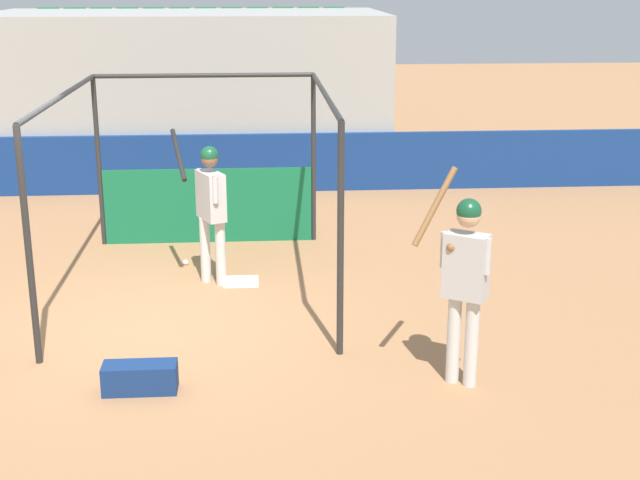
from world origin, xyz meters
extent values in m
plane|color=#A8754C|center=(0.00, 0.00, 0.00)|extent=(60.00, 60.00, 0.00)
cube|color=navy|center=(0.00, 6.55, 0.53)|extent=(24.00, 0.12, 1.06)
cube|color=#9E9E99|center=(0.00, 8.61, 1.55)|extent=(7.60, 4.00, 3.11)
cube|color=#1E6B3D|center=(-3.03, 7.01, 1.11)|extent=(0.45, 0.40, 0.10)
cube|color=#1E6B3D|center=(-3.03, 7.19, 1.34)|extent=(0.45, 0.06, 0.40)
cube|color=#1E6B3D|center=(-2.48, 7.01, 1.11)|extent=(0.45, 0.40, 0.10)
cube|color=#1E6B3D|center=(-2.48, 7.19, 1.34)|extent=(0.45, 0.06, 0.40)
cube|color=#1E6B3D|center=(-1.93, 7.01, 1.11)|extent=(0.45, 0.40, 0.10)
cube|color=#1E6B3D|center=(-1.93, 7.19, 1.34)|extent=(0.45, 0.06, 0.40)
cube|color=#1E6B3D|center=(-1.38, 7.01, 1.11)|extent=(0.45, 0.40, 0.10)
cube|color=#1E6B3D|center=(-1.38, 7.19, 1.34)|extent=(0.45, 0.06, 0.40)
cube|color=#1E6B3D|center=(-0.83, 7.01, 1.11)|extent=(0.45, 0.40, 0.10)
cube|color=#1E6B3D|center=(-0.83, 7.19, 1.34)|extent=(0.45, 0.06, 0.40)
cube|color=#1E6B3D|center=(-0.28, 7.01, 1.11)|extent=(0.45, 0.40, 0.10)
cube|color=#1E6B3D|center=(-0.28, 7.19, 1.34)|extent=(0.45, 0.06, 0.40)
cube|color=#1E6B3D|center=(0.27, 7.01, 1.11)|extent=(0.45, 0.40, 0.10)
cube|color=#1E6B3D|center=(0.27, 7.19, 1.34)|extent=(0.45, 0.06, 0.40)
cube|color=#1E6B3D|center=(0.83, 7.01, 1.11)|extent=(0.45, 0.40, 0.10)
cube|color=#1E6B3D|center=(0.83, 7.19, 1.34)|extent=(0.45, 0.06, 0.40)
cube|color=#1E6B3D|center=(1.38, 7.01, 1.11)|extent=(0.45, 0.40, 0.10)
cube|color=#1E6B3D|center=(1.38, 7.19, 1.34)|extent=(0.45, 0.06, 0.40)
cube|color=#1E6B3D|center=(1.92, 7.01, 1.11)|extent=(0.45, 0.40, 0.10)
cube|color=#1E6B3D|center=(1.92, 7.19, 1.34)|extent=(0.45, 0.06, 0.40)
cube|color=#1E6B3D|center=(2.47, 7.01, 1.11)|extent=(0.45, 0.40, 0.10)
cube|color=#1E6B3D|center=(2.47, 7.19, 1.34)|extent=(0.45, 0.06, 0.40)
cube|color=#1E6B3D|center=(3.03, 7.01, 1.11)|extent=(0.45, 0.40, 0.10)
cube|color=#1E6B3D|center=(3.03, 7.19, 1.34)|extent=(0.45, 0.06, 0.40)
cube|color=#1E6B3D|center=(-3.03, 7.81, 1.51)|extent=(0.45, 0.40, 0.10)
cube|color=#1E6B3D|center=(-3.03, 7.99, 1.74)|extent=(0.45, 0.06, 0.40)
cube|color=#1E6B3D|center=(-2.48, 7.81, 1.51)|extent=(0.45, 0.40, 0.10)
cube|color=#1E6B3D|center=(-2.48, 7.99, 1.74)|extent=(0.45, 0.06, 0.40)
cube|color=#1E6B3D|center=(-1.93, 7.81, 1.51)|extent=(0.45, 0.40, 0.10)
cube|color=#1E6B3D|center=(-1.93, 7.99, 1.74)|extent=(0.45, 0.06, 0.40)
cube|color=#1E6B3D|center=(-1.38, 7.81, 1.51)|extent=(0.45, 0.40, 0.10)
cube|color=#1E6B3D|center=(-1.38, 7.99, 1.74)|extent=(0.45, 0.06, 0.40)
cube|color=#1E6B3D|center=(-0.83, 7.81, 1.51)|extent=(0.45, 0.40, 0.10)
cube|color=#1E6B3D|center=(-0.83, 7.99, 1.74)|extent=(0.45, 0.06, 0.40)
cube|color=#1E6B3D|center=(-0.28, 7.81, 1.51)|extent=(0.45, 0.40, 0.10)
cube|color=#1E6B3D|center=(-0.28, 7.99, 1.74)|extent=(0.45, 0.06, 0.40)
cube|color=#1E6B3D|center=(0.27, 7.81, 1.51)|extent=(0.45, 0.40, 0.10)
cube|color=#1E6B3D|center=(0.27, 7.99, 1.74)|extent=(0.45, 0.06, 0.40)
cube|color=#1E6B3D|center=(0.83, 7.81, 1.51)|extent=(0.45, 0.40, 0.10)
cube|color=#1E6B3D|center=(0.83, 7.99, 1.74)|extent=(0.45, 0.06, 0.40)
cube|color=#1E6B3D|center=(1.38, 7.81, 1.51)|extent=(0.45, 0.40, 0.10)
cube|color=#1E6B3D|center=(1.38, 7.99, 1.74)|extent=(0.45, 0.06, 0.40)
cube|color=#1E6B3D|center=(1.92, 7.81, 1.51)|extent=(0.45, 0.40, 0.10)
cube|color=#1E6B3D|center=(1.92, 7.99, 1.74)|extent=(0.45, 0.06, 0.40)
cube|color=#1E6B3D|center=(2.47, 7.81, 1.51)|extent=(0.45, 0.40, 0.10)
cube|color=#1E6B3D|center=(2.47, 7.99, 1.74)|extent=(0.45, 0.06, 0.40)
cube|color=#1E6B3D|center=(3.03, 7.81, 1.51)|extent=(0.45, 0.40, 0.10)
cube|color=#1E6B3D|center=(3.03, 7.99, 1.74)|extent=(0.45, 0.06, 0.40)
cube|color=#1E6B3D|center=(-3.03, 8.61, 1.91)|extent=(0.45, 0.40, 0.10)
cube|color=#1E6B3D|center=(-3.03, 8.79, 2.14)|extent=(0.45, 0.06, 0.40)
cube|color=#1E6B3D|center=(-2.48, 8.61, 1.91)|extent=(0.45, 0.40, 0.10)
cube|color=#1E6B3D|center=(-2.48, 8.79, 2.14)|extent=(0.45, 0.06, 0.40)
cube|color=#1E6B3D|center=(-1.93, 8.61, 1.91)|extent=(0.45, 0.40, 0.10)
cube|color=#1E6B3D|center=(-1.93, 8.79, 2.14)|extent=(0.45, 0.06, 0.40)
cube|color=#1E6B3D|center=(-1.38, 8.61, 1.91)|extent=(0.45, 0.40, 0.10)
cube|color=#1E6B3D|center=(-1.38, 8.79, 2.14)|extent=(0.45, 0.06, 0.40)
cube|color=#1E6B3D|center=(-0.83, 8.61, 1.91)|extent=(0.45, 0.40, 0.10)
cube|color=#1E6B3D|center=(-0.83, 8.79, 2.14)|extent=(0.45, 0.06, 0.40)
cube|color=#1E6B3D|center=(-0.28, 8.61, 1.91)|extent=(0.45, 0.40, 0.10)
cube|color=#1E6B3D|center=(-0.28, 8.79, 2.14)|extent=(0.45, 0.06, 0.40)
cube|color=#1E6B3D|center=(0.27, 8.61, 1.91)|extent=(0.45, 0.40, 0.10)
cube|color=#1E6B3D|center=(0.27, 8.79, 2.14)|extent=(0.45, 0.06, 0.40)
cube|color=#1E6B3D|center=(0.83, 8.61, 1.91)|extent=(0.45, 0.40, 0.10)
cube|color=#1E6B3D|center=(0.83, 8.79, 2.14)|extent=(0.45, 0.06, 0.40)
cube|color=#1E6B3D|center=(1.38, 8.61, 1.91)|extent=(0.45, 0.40, 0.10)
cube|color=#1E6B3D|center=(1.38, 8.79, 2.14)|extent=(0.45, 0.06, 0.40)
cube|color=#1E6B3D|center=(1.92, 8.61, 1.91)|extent=(0.45, 0.40, 0.10)
cube|color=#1E6B3D|center=(1.92, 8.79, 2.14)|extent=(0.45, 0.06, 0.40)
cube|color=#1E6B3D|center=(2.47, 8.61, 1.91)|extent=(0.45, 0.40, 0.10)
cube|color=#1E6B3D|center=(2.47, 8.79, 2.14)|extent=(0.45, 0.06, 0.40)
cube|color=#1E6B3D|center=(3.03, 8.61, 1.91)|extent=(0.45, 0.40, 0.10)
cube|color=#1E6B3D|center=(3.03, 8.79, 2.14)|extent=(0.45, 0.06, 0.40)
cube|color=#1E6B3D|center=(-3.03, 9.41, 2.31)|extent=(0.45, 0.40, 0.10)
cube|color=#1E6B3D|center=(-3.03, 9.59, 2.54)|extent=(0.45, 0.06, 0.40)
cube|color=#1E6B3D|center=(-2.48, 9.41, 2.31)|extent=(0.45, 0.40, 0.10)
cube|color=#1E6B3D|center=(-2.48, 9.59, 2.54)|extent=(0.45, 0.06, 0.40)
cube|color=#1E6B3D|center=(-1.93, 9.41, 2.31)|extent=(0.45, 0.40, 0.10)
cube|color=#1E6B3D|center=(-1.93, 9.59, 2.54)|extent=(0.45, 0.06, 0.40)
cube|color=#1E6B3D|center=(-1.38, 9.41, 2.31)|extent=(0.45, 0.40, 0.10)
cube|color=#1E6B3D|center=(-1.38, 9.59, 2.54)|extent=(0.45, 0.06, 0.40)
cube|color=#1E6B3D|center=(-0.83, 9.41, 2.31)|extent=(0.45, 0.40, 0.10)
cube|color=#1E6B3D|center=(-0.83, 9.59, 2.54)|extent=(0.45, 0.06, 0.40)
cube|color=#1E6B3D|center=(-0.28, 9.41, 2.31)|extent=(0.45, 0.40, 0.10)
cube|color=#1E6B3D|center=(-0.28, 9.59, 2.54)|extent=(0.45, 0.06, 0.40)
cube|color=#1E6B3D|center=(0.27, 9.41, 2.31)|extent=(0.45, 0.40, 0.10)
cube|color=#1E6B3D|center=(0.27, 9.59, 2.54)|extent=(0.45, 0.06, 0.40)
cube|color=#1E6B3D|center=(0.83, 9.41, 2.31)|extent=(0.45, 0.40, 0.10)
cube|color=#1E6B3D|center=(0.83, 9.59, 2.54)|extent=(0.45, 0.06, 0.40)
cube|color=#1E6B3D|center=(1.38, 9.41, 2.31)|extent=(0.45, 0.40, 0.10)
cube|color=#1E6B3D|center=(1.38, 9.59, 2.54)|extent=(0.45, 0.06, 0.40)
cube|color=#1E6B3D|center=(1.92, 9.41, 2.31)|extent=(0.45, 0.40, 0.10)
cube|color=#1E6B3D|center=(1.92, 9.59, 2.54)|extent=(0.45, 0.06, 0.40)
cube|color=#1E6B3D|center=(2.47, 9.41, 2.31)|extent=(0.45, 0.40, 0.10)
cube|color=#1E6B3D|center=(2.47, 9.59, 2.54)|extent=(0.45, 0.06, 0.40)
cube|color=#1E6B3D|center=(3.03, 9.41, 2.31)|extent=(0.45, 0.40, 0.10)
cube|color=#1E6B3D|center=(3.03, 9.59, 2.54)|extent=(0.45, 0.06, 0.40)
cube|color=#1E6B3D|center=(-3.03, 10.21, 2.71)|extent=(0.45, 0.40, 0.10)
cube|color=#1E6B3D|center=(-3.03, 10.39, 2.94)|extent=(0.45, 0.06, 0.40)
cube|color=#1E6B3D|center=(-2.48, 10.21, 2.71)|extent=(0.45, 0.40, 0.10)
cube|color=#1E6B3D|center=(-2.48, 10.39, 2.94)|extent=(0.45, 0.06, 0.40)
cube|color=#1E6B3D|center=(-1.93, 10.21, 2.71)|extent=(0.45, 0.40, 0.10)
cube|color=#1E6B3D|center=(-1.93, 10.39, 2.94)|extent=(0.45, 0.06, 0.40)
cube|color=#1E6B3D|center=(-1.38, 10.21, 2.71)|extent=(0.45, 0.40, 0.10)
cube|color=#1E6B3D|center=(-1.38, 10.39, 2.94)|extent=(0.45, 0.06, 0.40)
cube|color=#1E6B3D|center=(-0.83, 10.21, 2.71)|extent=(0.45, 0.40, 0.10)
cube|color=#1E6B3D|center=(-0.83, 10.39, 2.94)|extent=(0.45, 0.06, 0.40)
cube|color=#1E6B3D|center=(-0.28, 10.21, 2.71)|extent=(0.45, 0.40, 0.10)
cube|color=#1E6B3D|center=(-0.28, 10.39, 2.94)|extent=(0.45, 0.06, 0.40)
cube|color=#1E6B3D|center=(0.27, 10.21, 2.71)|extent=(0.45, 0.40, 0.10)
cube|color=#1E6B3D|center=(0.27, 10.39, 2.94)|extent=(0.45, 0.06, 0.40)
cube|color=#1E6B3D|center=(0.83, 10.21, 2.71)|extent=(0.45, 0.40, 0.10)
cube|color=#1E6B3D|center=(0.83, 10.39, 2.94)|extent=(0.45, 0.06, 0.40)
cube|color=#1E6B3D|center=(1.38, 10.21, 2.71)|extent=(0.45, 0.40, 0.10)
cube|color=#1E6B3D|center=(1.38, 10.39, 2.94)|extent=(0.45, 0.06, 0.40)
cube|color=#1E6B3D|center=(1.92, 10.21, 2.71)|extent=(0.45, 0.40, 0.10)
cube|color=#1E6B3D|center=(1.92, 10.39, 2.94)|extent=(0.45, 0.06, 0.40)
cube|color=#1E6B3D|center=(2.47, 10.21, 2.71)|extent=(0.45, 0.40, 0.10)
cube|color=#1E6B3D|center=(2.47, 10.39, 2.94)|extent=(0.45, 0.06, 0.40)
cube|color=#1E6B3D|center=(3.03, 10.21, 2.71)|extent=(0.45, 0.40, 0.10)
cube|color=#1E6B3D|center=(3.03, 10.39, 2.94)|extent=(0.45, 0.06, 0.40)
cylinder|color=#282828|center=(-0.96, -0.77, 1.22)|extent=(0.07, 0.07, 2.44)
cylinder|color=#282828|center=(2.12, -0.77, 1.22)|extent=(0.07, 0.07, 2.44)
cylinder|color=#282828|center=(-0.96, 3.42, 1.22)|extent=(0.07, 0.07, 2.44)
cylinder|color=#282828|center=(2.12, 3.42, 1.22)|extent=(0.07, 0.07, 2.44)
cylinder|color=#282828|center=(-0.96, 1.32, 2.44)|extent=(0.06, 4.19, 0.06)
cylinder|color=#282828|center=(2.12, 1.32, 2.44)|extent=(0.06, 4.19, 0.06)
cylinder|color=#282828|center=(0.58, 3.42, 2.44)|extent=(3.09, 0.06, 0.06)
cube|color=#14663D|center=(0.58, 3.40, 0.55)|extent=(3.02, 0.03, 1.11)
cube|color=white|center=(1.07, 1.56, 0.01)|extent=(0.44, 0.44, 0.02)
cylinder|color=silver|center=(0.82, 1.49, 0.43)|extent=(0.17, 0.17, 0.85)
cylinder|color=silver|center=(0.62, 1.63, 0.43)|extent=(0.17, 0.17, 0.85)
cube|color=#B7B7B7|center=(0.72, 1.56, 1.15)|extent=(0.40, 0.53, 0.60)
sphere|color=brown|center=(0.72, 1.56, 1.62)|extent=(0.21, 0.21, 0.21)
sphere|color=#144C2D|center=(0.72, 1.56, 1.67)|extent=(0.22, 0.22, 0.22)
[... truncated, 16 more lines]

